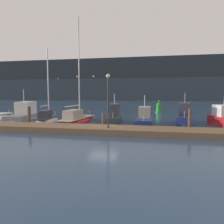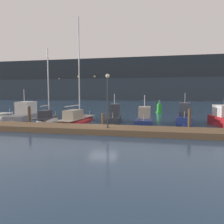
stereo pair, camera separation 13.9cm
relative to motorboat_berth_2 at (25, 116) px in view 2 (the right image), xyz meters
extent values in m
plane|color=navy|center=(11.11, -4.84, -0.36)|extent=(400.00, 400.00, 0.00)
cube|color=brown|center=(11.11, -6.49, -0.13)|extent=(39.03, 2.80, 0.45)
cylinder|color=#4C3D2D|center=(3.79, -4.84, 0.60)|extent=(0.28, 0.28, 1.92)
cylinder|color=#4C3D2D|center=(11.11, -4.84, 0.35)|extent=(0.28, 0.28, 1.41)
cylinder|color=#4C3D2D|center=(18.42, -4.84, 0.60)|extent=(0.28, 0.28, 1.91)
cylinder|color=silver|center=(-3.48, 1.84, 0.51)|extent=(0.04, 0.04, 0.50)
ellipsoid|color=gray|center=(0.03, -0.13, -0.36)|extent=(3.54, 7.18, 1.28)
cube|color=gray|center=(0.03, -0.13, -0.02)|extent=(3.23, 6.47, 0.68)
cube|color=silver|center=(-0.10, 0.54, 1.06)|extent=(2.10, 3.26, 1.46)
cube|color=black|center=(-0.36, 1.89, 1.27)|extent=(1.41, 0.53, 0.65)
cylinder|color=silver|center=(0.00, 0.00, 2.55)|extent=(0.07, 0.07, 1.52)
cylinder|color=silver|center=(0.56, -2.97, 0.62)|extent=(0.04, 0.04, 0.60)
ellipsoid|color=white|center=(3.66, -1.11, -0.36)|extent=(2.48, 6.05, 1.21)
cube|color=#333842|center=(3.66, -1.11, 0.13)|extent=(2.08, 5.09, 0.08)
cube|color=#333842|center=(3.76, -1.81, 0.57)|extent=(1.24, 2.01, 0.79)
cylinder|color=silver|center=(3.59, -0.65, 3.99)|extent=(0.12, 0.12, 7.72)
cylinder|color=silver|center=(3.77, -1.85, 1.45)|extent=(0.45, 2.42, 0.09)
cylinder|color=silver|center=(3.25, 1.56, 0.38)|extent=(0.04, 0.04, 0.50)
ellipsoid|color=red|center=(7.34, -1.44, -0.36)|extent=(2.54, 7.98, 1.36)
cube|color=#A39984|center=(7.34, -1.44, 0.16)|extent=(2.13, 6.70, 0.08)
cube|color=#A39984|center=(7.27, -2.38, 0.65)|extent=(1.37, 2.59, 0.89)
cylinder|color=silver|center=(7.38, -0.82, 5.56)|extent=(0.12, 0.12, 10.79)
cylinder|color=silver|center=(7.26, -2.51, 1.52)|extent=(0.33, 3.39, 0.09)
cylinder|color=silver|center=(7.59, 2.16, 0.41)|extent=(0.04, 0.04, 0.50)
ellipsoid|color=#2D3338|center=(11.21, -0.38, -0.36)|extent=(1.99, 5.01, 0.98)
cube|color=#2D3338|center=(11.21, -0.38, -0.01)|extent=(1.82, 4.51, 0.69)
cube|color=#333842|center=(11.15, 0.10, 0.99)|extent=(1.21, 2.24, 1.31)
cube|color=black|center=(11.04, 1.07, 1.19)|extent=(0.87, 0.36, 0.59)
cylinder|color=silver|center=(11.20, -0.28, 2.20)|extent=(0.07, 0.07, 1.11)
cylinder|color=silver|center=(11.46, -2.41, 0.63)|extent=(0.04, 0.04, 0.60)
ellipsoid|color=navy|center=(14.51, -1.25, -0.36)|extent=(1.90, 5.53, 1.15)
cube|color=navy|center=(14.51, -1.25, -0.03)|extent=(1.75, 4.98, 0.65)
cube|color=#A39984|center=(14.50, -0.70, 0.86)|extent=(1.25, 2.45, 1.13)
cube|color=black|center=(14.46, 0.40, 1.03)|extent=(1.05, 0.26, 0.51)
cylinder|color=silver|center=(14.51, -1.14, 2.03)|extent=(0.07, 0.07, 1.22)
cylinder|color=silver|center=(14.58, -3.55, 0.59)|extent=(0.04, 0.04, 0.60)
ellipsoid|color=navy|center=(18.57, 0.24, -0.36)|extent=(2.19, 5.50, 1.06)
cube|color=navy|center=(18.57, 0.24, 0.07)|extent=(2.00, 4.95, 0.85)
cube|color=#333842|center=(18.62, 0.77, 1.15)|extent=(1.35, 2.46, 1.32)
cube|color=black|center=(18.74, 1.83, 1.35)|extent=(0.99, 0.36, 0.59)
cylinder|color=silver|center=(18.58, 0.34, 2.33)|extent=(0.07, 0.07, 1.05)
cylinder|color=silver|center=(18.32, -2.00, 0.79)|extent=(0.04, 0.04, 0.60)
ellipsoid|color=red|center=(22.20, -0.54, -0.36)|extent=(2.46, 5.19, 1.16)
cube|color=red|center=(22.20, -0.54, 0.08)|extent=(2.24, 4.68, 0.89)
cube|color=silver|center=(22.12, -0.05, 1.09)|extent=(1.47, 2.35, 1.12)
cube|color=black|center=(21.95, 0.93, 1.25)|extent=(1.00, 0.40, 0.50)
cylinder|color=green|center=(15.97, 13.02, -0.28)|extent=(1.14, 1.14, 0.16)
cylinder|color=green|center=(15.97, 13.02, 0.42)|extent=(0.76, 0.76, 1.24)
cone|color=green|center=(15.97, 13.02, 1.29)|extent=(0.53, 0.53, 0.50)
sphere|color=#F9EAB7|center=(15.97, 13.02, 1.59)|extent=(0.16, 0.16, 0.16)
cylinder|color=#2D2D33|center=(11.98, -6.74, 0.12)|extent=(0.24, 0.24, 0.06)
cylinder|color=#2D2D33|center=(11.98, -6.74, 2.09)|extent=(0.10, 0.10, 3.87)
sphere|color=#F9EAB7|center=(11.98, -6.74, 4.16)|extent=(0.32, 0.32, 0.32)
cube|color=#232B33|center=(11.11, 88.14, 9.75)|extent=(240.00, 16.00, 20.22)
cube|color=#2C363F|center=(-5.22, 78.14, 4.61)|extent=(144.00, 10.00, 9.94)
cube|color=#F4DB8C|center=(41.95, 80.09, 2.42)|extent=(0.80, 0.10, 0.80)
cube|color=#F4DB8C|center=(13.68, 80.09, 8.43)|extent=(0.80, 0.10, 0.80)
cube|color=#F4DB8C|center=(-23.79, 80.09, 11.19)|extent=(0.80, 0.10, 0.80)
cube|color=#F4DB8C|center=(-15.28, 80.09, 11.13)|extent=(0.80, 0.10, 0.80)
cube|color=#F4DB8C|center=(-34.14, 80.09, 9.98)|extent=(0.80, 0.10, 0.80)
cube|color=#F4DB8C|center=(-39.13, 80.09, 1.13)|extent=(0.80, 0.10, 0.80)
cube|color=#F4DB8C|center=(42.59, 80.09, 1.55)|extent=(0.80, 0.10, 0.80)
cube|color=#F4DB8C|center=(-36.42, 80.09, 6.74)|extent=(0.80, 0.10, 0.80)
camera|label=1|loc=(15.84, -23.54, 2.80)|focal=35.00mm
camera|label=2|loc=(15.98, -23.51, 2.80)|focal=35.00mm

